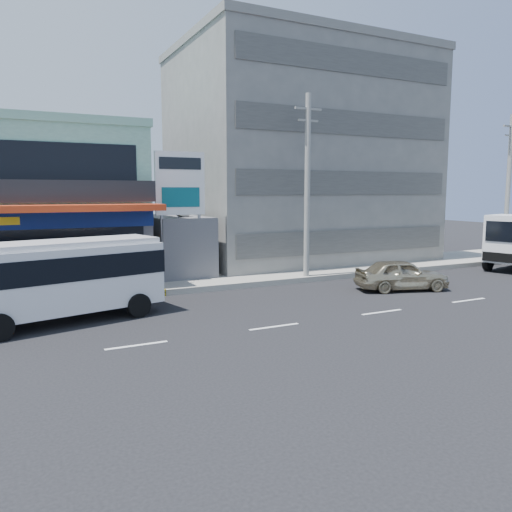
% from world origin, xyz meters
% --- Properties ---
extents(ground, '(120.00, 120.00, 0.00)m').
position_xyz_m(ground, '(0.00, 0.00, 0.00)').
color(ground, black).
rests_on(ground, ground).
extents(sidewalk, '(70.00, 5.00, 0.30)m').
position_xyz_m(sidewalk, '(5.00, 9.50, 0.15)').
color(sidewalk, gray).
rests_on(sidewalk, ground).
extents(shop_building, '(12.40, 11.70, 8.00)m').
position_xyz_m(shop_building, '(-8.00, 13.95, 4.00)').
color(shop_building, '#45454A').
rests_on(shop_building, ground).
extents(concrete_building, '(16.00, 12.00, 14.00)m').
position_xyz_m(concrete_building, '(10.00, 15.00, 7.00)').
color(concrete_building, gray).
rests_on(concrete_building, ground).
extents(gap_structure, '(3.00, 6.00, 3.50)m').
position_xyz_m(gap_structure, '(0.00, 12.00, 1.75)').
color(gap_structure, '#45454A').
rests_on(gap_structure, ground).
extents(satellite_dish, '(1.50, 1.50, 0.15)m').
position_xyz_m(satellite_dish, '(0.00, 11.00, 3.58)').
color(satellite_dish, slate).
rests_on(satellite_dish, gap_structure).
extents(billboard, '(2.60, 0.18, 6.90)m').
position_xyz_m(billboard, '(-0.50, 9.20, 4.93)').
color(billboard, gray).
rests_on(billboard, ground).
extents(utility_pole_near, '(1.60, 0.30, 10.00)m').
position_xyz_m(utility_pole_near, '(6.00, 7.40, 5.15)').
color(utility_pole_near, '#999993').
rests_on(utility_pole_near, ground).
extents(utility_pole_far, '(1.60, 0.30, 10.00)m').
position_xyz_m(utility_pole_far, '(22.00, 7.40, 5.15)').
color(utility_pole_far, '#999993').
rests_on(utility_pole_far, ground).
extents(minibus, '(7.68, 3.99, 3.07)m').
position_xyz_m(minibus, '(-6.76, 4.15, 1.83)').
color(minibus, silver).
rests_on(minibus, ground).
extents(sedan, '(4.90, 3.11, 1.56)m').
position_xyz_m(sedan, '(8.96, 3.21, 0.78)').
color(sedan, '#BBAF8F').
rests_on(sedan, ground).
extents(motorcycle_rider, '(1.60, 0.74, 1.98)m').
position_xyz_m(motorcycle_rider, '(-4.99, 5.90, 0.65)').
color(motorcycle_rider, '#5C0D17').
rests_on(motorcycle_rider, ground).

